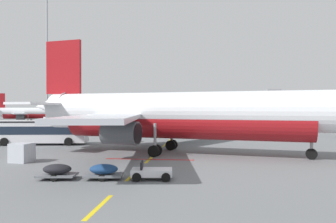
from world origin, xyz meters
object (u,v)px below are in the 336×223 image
airliner_foreground (177,114)px  baggage_train (104,171)px  catering_truck (64,126)px  airliner_mid_left (197,112)px  airliner_far_center (33,113)px  apron_light_mast_near (47,47)px  apron_shuttle_bus (38,131)px  uld_cargo_container (22,153)px

airliner_foreground → baggage_train: 13.54m
catering_truck → airliner_mid_left: bearing=69.3°
airliner_far_center → airliner_foreground: bearing=-52.8°
baggage_train → apron_light_mast_near: 53.83m
airliner_far_center → apron_shuttle_bus: 71.63m
airliner_mid_left → baggage_train: bearing=-92.7°
baggage_train → uld_cargo_container: bearing=146.8°
uld_cargo_container → apron_shuttle_bus: bearing=112.1°
catering_truck → uld_cargo_container: catering_truck is taller
apron_shuttle_bus → apron_light_mast_near: size_ratio=0.44×
airliner_foreground → baggage_train: bearing=-106.4°
apron_shuttle_bus → apron_light_mast_near: bearing=114.0°
airliner_foreground → airliner_mid_left: (0.58, 76.83, -0.59)m
airliner_mid_left → uld_cargo_container: 84.59m
airliner_foreground → apron_shuttle_bus: 19.19m
baggage_train → airliner_far_center: bearing=120.9°
airliner_mid_left → airliner_far_center: 53.62m
catering_truck → apron_light_mast_near: bearing=126.9°
catering_truck → baggage_train: size_ratio=0.81×
apron_shuttle_bus → uld_cargo_container: (5.29, -13.01, -0.95)m
apron_shuttle_bus → catering_truck: (-2.74, 13.96, -0.10)m
baggage_train → apron_light_mast_near: apron_light_mast_near is taller
airliner_far_center → apron_shuttle_bus: (34.50, -62.77, -1.27)m
airliner_mid_left → catering_truck: 60.44m
airliner_mid_left → apron_shuttle_bus: 72.91m
airliner_mid_left → apron_light_mast_near: bearing=-123.6°
airliner_far_center → baggage_train: bearing=-59.1°
airliner_far_center → catering_truck: (31.76, -48.81, -1.38)m
baggage_train → catering_truck: bearing=117.4°
uld_cargo_container → airliner_foreground: bearing=27.7°
airliner_foreground → catering_truck: bearing=135.6°
airliner_far_center → uld_cargo_container: 85.62m
baggage_train → airliner_foreground: bearing=73.6°
airliner_mid_left → apron_shuttle_bus: airliner_mid_left is taller
airliner_foreground → uld_cargo_container: (-12.69, -6.67, -3.15)m
apron_shuttle_bus → uld_cargo_container: 14.08m
apron_shuttle_bus → catering_truck: size_ratio=1.74×
catering_truck → uld_cargo_container: bearing=-73.4°
apron_shuttle_bus → airliner_foreground: bearing=-19.4°
airliner_far_center → baggage_train: (48.78, -81.67, -2.50)m
catering_truck → apron_light_mast_near: apron_light_mast_near is taller
apron_shuttle_bus → baggage_train: (14.28, -18.90, -1.23)m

